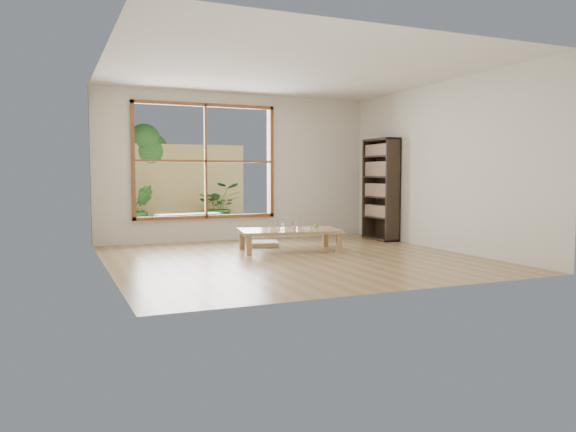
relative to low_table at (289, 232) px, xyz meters
name	(u,v)px	position (x,y,z in m)	size (l,w,h in m)	color
ground	(293,258)	(-0.25, -0.69, -0.29)	(5.00, 5.00, 0.00)	#A88154
low_table	(289,232)	(0.00, 0.00, 0.00)	(1.64, 1.11, 0.33)	#AA8152
floor_cushion	(262,244)	(-0.18, 0.72, -0.26)	(0.50, 0.50, 0.07)	white
bookshelf	(381,189)	(2.09, 0.71, 0.61)	(0.29, 0.81, 1.81)	#30231B
glass_tall	(281,225)	(-0.16, -0.06, 0.12)	(0.09, 0.09, 0.16)	silver
glass_mid	(295,225)	(0.11, 0.04, 0.10)	(0.08, 0.08, 0.11)	silver
glass_short	(282,225)	(-0.05, 0.17, 0.09)	(0.08, 0.08, 0.10)	silver
glass_small	(280,227)	(-0.15, 0.01, 0.08)	(0.07, 0.07, 0.09)	silver
food_tray	(314,228)	(0.35, -0.13, 0.06)	(0.30, 0.24, 0.09)	white
deck	(191,235)	(-0.85, 2.87, -0.29)	(2.80, 2.00, 0.05)	#322C25
garden_bench	(189,217)	(-0.92, 2.75, 0.07)	(1.29, 0.55, 0.40)	#30231B
bamboo_fence	(179,187)	(-0.85, 3.87, 0.61)	(2.80, 0.06, 1.80)	tan
shrub_right	(219,206)	(-0.09, 3.55, 0.22)	(0.88, 0.76, 0.98)	#346A27
shrub_left	(140,209)	(-1.73, 3.41, 0.20)	(0.52, 0.42, 0.94)	#346A27
garden_tree	(144,153)	(-1.52, 4.17, 1.33)	(1.04, 0.85, 2.22)	#4C3D2D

